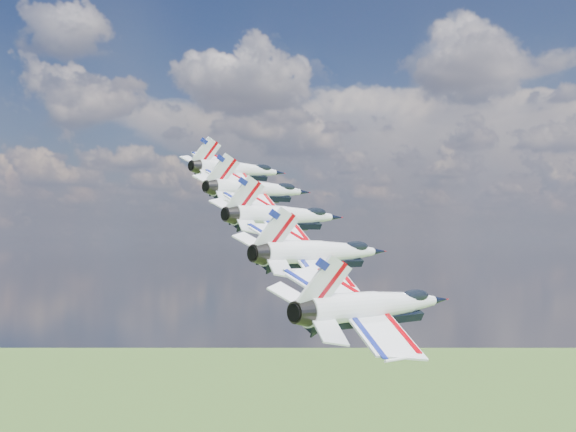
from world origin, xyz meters
The scene contains 5 objects.
jet_0 centered at (-23.98, 29.20, 159.47)m, with size 11.28×16.71×4.99m, color silver, non-canonical shape.
jet_1 centered at (-15.73, 20.12, 155.88)m, with size 11.28×16.71×4.99m, color white, non-canonical shape.
jet_2 centered at (-7.47, 11.04, 152.29)m, with size 11.28×16.71×4.99m, color silver, non-canonical shape.
jet_3 centered at (0.79, 1.97, 148.69)m, with size 11.28×16.71×4.99m, color white, non-canonical shape.
jet_4 centered at (9.04, -7.11, 145.10)m, with size 11.28×16.71×4.99m, color silver, non-canonical shape.
Camera 1 is at (26.60, -56.27, 149.77)m, focal length 45.00 mm.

